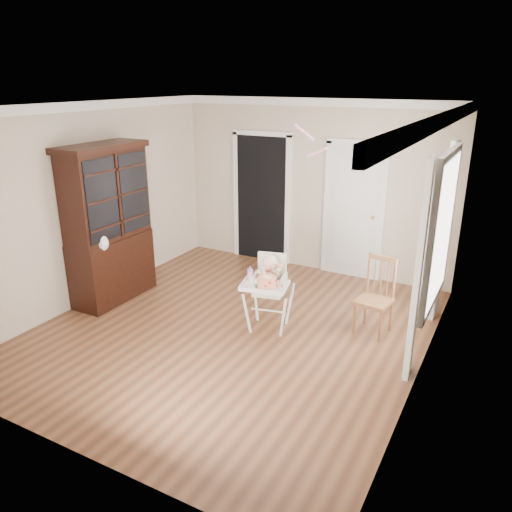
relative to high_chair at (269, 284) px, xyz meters
The scene contains 16 objects.
floor 0.75m from the high_chair, 146.43° to the right, with size 5.00×5.00×0.00m, color #57321D.
ceiling 2.15m from the high_chair, 146.43° to the right, with size 5.00×5.00×0.00m, color white.
wall_back 2.40m from the high_chair, 99.54° to the left, with size 4.50×4.50×0.00m, color #C1AF97.
wall_left 2.74m from the high_chair, behind, with size 5.00×5.00×0.00m, color #C1AF97.
wall_right 2.03m from the high_chair, ahead, with size 5.00×5.00×0.00m, color #C1AF97.
crown_molding 2.09m from the high_chair, 146.43° to the right, with size 4.50×5.00×0.12m, color white, non-canonical shape.
doorway 2.62m from the high_chair, 119.78° to the left, with size 1.06×0.05×2.22m.
closet_door 2.29m from the high_chair, 81.75° to the left, with size 0.96×0.09×2.13m.
window_right 2.00m from the high_chair, 16.96° to the left, with size 0.13×1.84×2.30m.
high_chair is the anchor object (origin of this frame).
baby 0.15m from the high_chair, 99.82° to the left, with size 0.31×0.23×0.44m.
cake 0.29m from the high_chair, 68.41° to the right, with size 0.28×0.28×0.13m.
sippy_cup 0.28m from the high_chair, 144.65° to the right, with size 0.07×0.07×0.17m.
china_cabinet 2.42m from the high_chair, behind, with size 0.57×1.29×2.18m.
dining_chair 1.30m from the high_chair, 24.43° to the left, with size 0.44×0.44×0.96m.
streamer 1.88m from the high_chair, 77.31° to the left, with size 0.03×0.50×0.02m, color pink, non-canonical shape.
Camera 1 is at (2.91, -4.78, 2.99)m, focal length 35.00 mm.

